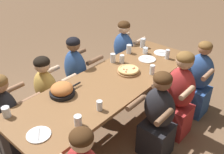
% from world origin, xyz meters
% --- Properties ---
extents(ground_plane, '(18.00, 18.00, 0.00)m').
position_xyz_m(ground_plane, '(0.00, 0.00, 0.00)').
color(ground_plane, brown).
rests_on(ground_plane, ground).
extents(dining_table, '(2.63, 0.85, 0.78)m').
position_xyz_m(dining_table, '(0.00, 0.00, 0.70)').
color(dining_table, brown).
rests_on(dining_table, ground).
extents(pizza_board_main, '(0.29, 0.29, 0.05)m').
position_xyz_m(pizza_board_main, '(0.29, -0.02, 0.80)').
color(pizza_board_main, '#996B42').
rests_on(pizza_board_main, dining_table).
extents(skillet_bowl, '(0.40, 0.28, 0.14)m').
position_xyz_m(skillet_bowl, '(-0.57, 0.22, 0.83)').
color(skillet_bowl, black).
rests_on(skillet_bowl, dining_table).
extents(empty_plate_a, '(0.22, 0.22, 0.02)m').
position_xyz_m(empty_plate_a, '(-1.11, -0.12, 0.78)').
color(empty_plate_a, white).
rests_on(empty_plate_a, dining_table).
extents(empty_plate_b, '(0.22, 0.22, 0.02)m').
position_xyz_m(empty_plate_b, '(1.05, -0.05, 0.78)').
color(empty_plate_b, white).
rests_on(empty_plate_b, dining_table).
extents(empty_plate_c, '(0.24, 0.24, 0.02)m').
position_xyz_m(empty_plate_c, '(0.74, 0.00, 0.78)').
color(empty_plate_c, white).
rests_on(empty_plate_c, dining_table).
extents(cocktail_glass_blue, '(0.07, 0.07, 0.11)m').
position_xyz_m(cocktail_glass_blue, '(0.89, 0.13, 0.82)').
color(cocktail_glass_blue, silver).
rests_on(cocktail_glass_blue, dining_table).
extents(drinking_glass_a, '(0.06, 0.06, 0.13)m').
position_xyz_m(drinking_glass_a, '(0.95, -0.19, 0.83)').
color(drinking_glass_a, silver).
rests_on(drinking_glass_a, dining_table).
extents(drinking_glass_b, '(0.06, 0.06, 0.12)m').
position_xyz_m(drinking_glass_b, '(0.45, -0.27, 0.83)').
color(drinking_glass_b, silver).
rests_on(drinking_glass_b, dining_table).
extents(drinking_glass_c, '(0.07, 0.07, 0.11)m').
position_xyz_m(drinking_glass_c, '(-0.80, -0.28, 0.82)').
color(drinking_glass_c, silver).
rests_on(drinking_glass_c, dining_table).
extents(drinking_glass_d, '(0.08, 0.08, 0.11)m').
position_xyz_m(drinking_glass_d, '(-1.16, 0.33, 0.82)').
color(drinking_glass_d, silver).
rests_on(drinking_glass_d, dining_table).
extents(drinking_glass_e, '(0.06, 0.06, 0.11)m').
position_xyz_m(drinking_glass_e, '(-0.50, -0.27, 0.82)').
color(drinking_glass_e, silver).
rests_on(drinking_glass_e, dining_table).
extents(drinking_glass_f, '(0.06, 0.06, 0.11)m').
position_xyz_m(drinking_glass_f, '(0.44, 0.21, 0.82)').
color(drinking_glass_f, silver).
rests_on(drinking_glass_f, dining_table).
extents(drinking_glass_g, '(0.07, 0.07, 0.12)m').
position_xyz_m(drinking_glass_g, '(0.37, 0.31, 0.83)').
color(drinking_glass_g, silver).
rests_on(drinking_glass_g, dining_table).
extents(drinking_glass_h, '(0.08, 0.08, 0.14)m').
position_xyz_m(drinking_glass_h, '(1.05, 0.29, 0.84)').
color(drinking_glass_h, silver).
rests_on(drinking_glass_h, dining_table).
extents(drinking_glass_i, '(0.07, 0.07, 0.13)m').
position_xyz_m(drinking_glass_i, '(0.74, 0.32, 0.83)').
color(drinking_glass_i, silver).
rests_on(drinking_glass_i, dining_table).
extents(diner_far_midleft, '(0.51, 0.40, 1.07)m').
position_xyz_m(diner_far_midleft, '(-0.50, 0.64, 0.49)').
color(diner_far_midleft, gold).
rests_on(diner_far_midleft, ground).
extents(diner_far_right, '(0.51, 0.40, 1.12)m').
position_xyz_m(diner_far_right, '(1.02, 0.64, 0.51)').
color(diner_far_right, '#2D5193').
rests_on(diner_far_right, ground).
extents(diner_near_center, '(0.51, 0.40, 1.11)m').
position_xyz_m(diner_near_center, '(0.04, -0.64, 0.51)').
color(diner_near_center, '#232328').
rests_on(diner_near_center, ground).
extents(diner_far_center, '(0.51, 0.40, 1.16)m').
position_xyz_m(diner_far_center, '(-0.01, 0.64, 0.53)').
color(diner_far_center, '#2D5193').
rests_on(diner_far_center, ground).
extents(diner_near_right, '(0.51, 0.40, 1.11)m').
position_xyz_m(diner_near_right, '(1.08, -0.64, 0.50)').
color(diner_near_right, '#2D5193').
rests_on(diner_near_right, ground).
extents(diner_far_left, '(0.51, 0.40, 1.06)m').
position_xyz_m(diner_far_left, '(-1.04, 0.64, 0.48)').
color(diner_far_left, '#232328').
rests_on(diner_far_left, ground).
extents(diner_near_midright, '(0.51, 0.40, 1.17)m').
position_xyz_m(diner_near_midright, '(0.51, -0.64, 0.54)').
color(diner_near_midright, '#B22D2D').
rests_on(diner_near_midright, ground).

